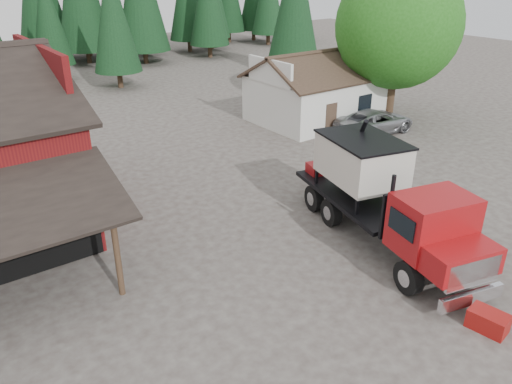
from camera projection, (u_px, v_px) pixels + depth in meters
ground at (293, 266)px, 17.91m from camera, size 120.00×120.00×0.00m
farmhouse at (316, 96)px, 33.69m from camera, size 8.60×6.42×4.65m
deciduous_tree at (398, 30)px, 31.85m from camera, size 8.00×8.00×10.20m
conifer_backdrop at (14, 73)px, 48.53m from camera, size 76.00×16.00×16.00m
near_pine_b at (113, 15)px, 40.53m from camera, size 3.96×3.96×10.40m
feed_truck at (384, 194)px, 18.69m from camera, size 4.78×9.84×4.29m
silver_car at (375, 121)px, 31.40m from camera, size 5.49×2.73×1.49m
equip_box at (488, 321)px, 14.72m from camera, size 0.86×1.19×0.60m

